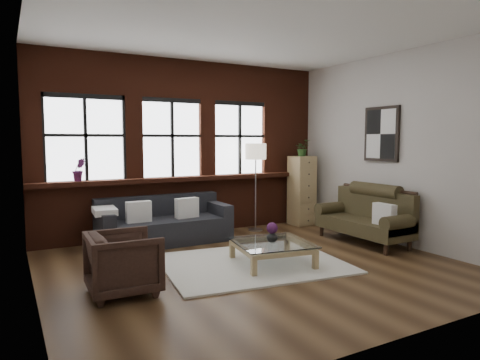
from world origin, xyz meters
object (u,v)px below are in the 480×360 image
armchair (124,263)px  vase (272,236)px  dark_sofa (165,220)px  vintage_settee (363,216)px  floor_lamp (256,184)px  coffee_table (272,254)px  drawer_chest (302,191)px

armchair → vase: size_ratio=4.77×
armchair → dark_sofa: bearing=-28.1°
vintage_settee → floor_lamp: (-1.08, 1.74, 0.45)m
dark_sofa → coffee_table: size_ratio=2.19×
armchair → drawer_chest: size_ratio=0.55×
coffee_table → drawer_chest: size_ratio=0.71×
vase → floor_lamp: 2.34m
armchair → vase: armchair is taller
dark_sofa → armchair: bearing=-119.9°
coffee_table → drawer_chest: 3.05m
drawer_chest → vase: bearing=-134.9°
vintage_settee → drawer_chest: size_ratio=1.24×
vintage_settee → vase: size_ratio=10.67×
dark_sofa → drawer_chest: 3.03m
coffee_table → drawer_chest: bearing=45.1°
armchair → vase: 2.10m
vintage_settee → coffee_table: vintage_settee is taller
armchair → coffee_table: (2.10, 0.13, -0.20)m
armchair → floor_lamp: bearing=-52.6°
dark_sofa → armchair: dark_sofa is taller
dark_sofa → floor_lamp: 1.94m
vintage_settee → floor_lamp: floor_lamp is taller
drawer_chest → floor_lamp: (-1.14, -0.06, 0.21)m
drawer_chest → dark_sofa: bearing=-177.0°
drawer_chest → vintage_settee: bearing=-92.0°
dark_sofa → armchair: size_ratio=2.80×
coffee_table → floor_lamp: bearing=64.9°
vase → floor_lamp: size_ratio=0.09×
dark_sofa → floor_lamp: (1.86, 0.10, 0.52)m
drawer_chest → floor_lamp: size_ratio=0.77×
floor_lamp → vintage_settee: bearing=-58.1°
vintage_settee → armchair: size_ratio=2.24×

